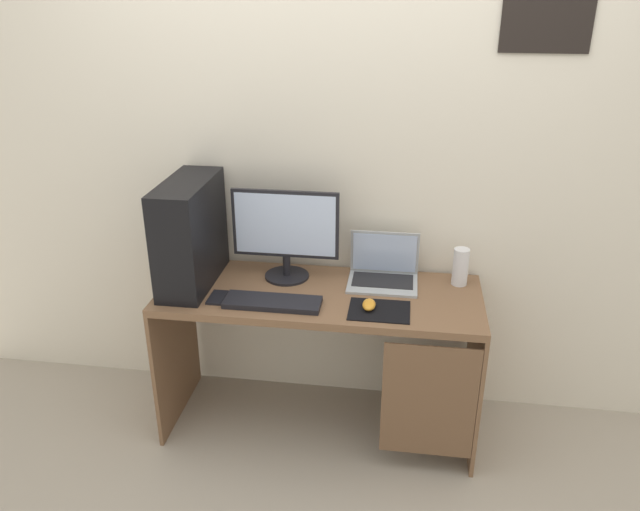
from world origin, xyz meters
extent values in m
plane|color=#9E9384|center=(0.00, 0.00, 0.00)|extent=(8.00, 8.00, 0.00)
cube|color=beige|center=(0.00, 0.32, 1.30)|extent=(4.00, 0.04, 2.60)
cube|color=black|center=(0.88, 0.29, 1.87)|extent=(0.36, 0.01, 0.26)
cube|color=brown|center=(0.00, 0.00, 0.71)|extent=(1.45, 0.56, 0.03)
cube|color=brown|center=(-0.72, 0.00, 0.35)|extent=(0.02, 0.56, 0.69)
cube|color=brown|center=(0.72, 0.00, 0.35)|extent=(0.02, 0.56, 0.69)
cube|color=brown|center=(0.51, -0.28, 0.38)|extent=(0.40, 0.01, 0.55)
cube|color=black|center=(-0.60, 0.02, 0.97)|extent=(0.20, 0.50, 0.49)
cylinder|color=black|center=(-0.18, 0.13, 0.73)|extent=(0.21, 0.21, 0.01)
cylinder|color=black|center=(-0.18, 0.13, 0.79)|extent=(0.04, 0.04, 0.10)
cube|color=black|center=(-0.18, 0.12, 1.00)|extent=(0.49, 0.02, 0.32)
cube|color=#B2C6EA|center=(-0.18, 0.11, 1.00)|extent=(0.46, 0.00, 0.29)
cube|color=#9EA3A8|center=(0.28, 0.11, 0.73)|extent=(0.32, 0.23, 0.01)
cube|color=black|center=(0.28, 0.13, 0.74)|extent=(0.28, 0.15, 0.00)
cube|color=#9EA3A8|center=(0.28, 0.22, 0.85)|extent=(0.32, 0.03, 0.22)
cube|color=#ADC1E5|center=(0.28, 0.21, 0.85)|extent=(0.30, 0.02, 0.19)
cylinder|color=silver|center=(0.63, 0.17, 0.82)|extent=(0.07, 0.07, 0.18)
cube|color=black|center=(-0.19, -0.15, 0.74)|extent=(0.42, 0.14, 0.02)
cube|color=black|center=(0.28, -0.14, 0.73)|extent=(0.26, 0.20, 0.00)
ellipsoid|color=orange|center=(0.23, -0.13, 0.75)|extent=(0.06, 0.10, 0.03)
cube|color=black|center=(-0.44, -0.13, 0.73)|extent=(0.07, 0.13, 0.01)
camera|label=1|loc=(0.36, -2.47, 2.02)|focal=34.90mm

